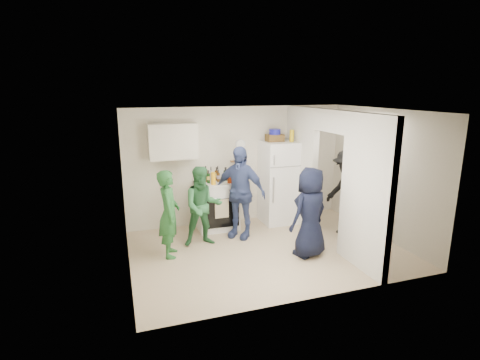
% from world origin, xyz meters
% --- Properties ---
extents(floor, '(4.80, 4.80, 0.00)m').
position_xyz_m(floor, '(0.00, 0.00, 0.00)').
color(floor, tan).
rests_on(floor, ground).
extents(wall_back, '(4.80, 0.00, 4.80)m').
position_xyz_m(wall_back, '(0.00, 1.70, 1.25)').
color(wall_back, silver).
rests_on(wall_back, floor).
extents(wall_front, '(4.80, 0.00, 4.80)m').
position_xyz_m(wall_front, '(0.00, -1.70, 1.25)').
color(wall_front, silver).
rests_on(wall_front, floor).
extents(wall_left, '(0.00, 3.40, 3.40)m').
position_xyz_m(wall_left, '(-2.40, 0.00, 1.25)').
color(wall_left, silver).
rests_on(wall_left, floor).
extents(wall_right, '(0.00, 3.40, 3.40)m').
position_xyz_m(wall_right, '(2.40, 0.00, 1.25)').
color(wall_right, silver).
rests_on(wall_right, floor).
extents(ceiling, '(4.80, 4.80, 0.00)m').
position_xyz_m(ceiling, '(0.00, 0.00, 2.50)').
color(ceiling, white).
rests_on(ceiling, wall_back).
extents(partition_pier_back, '(0.12, 1.20, 2.50)m').
position_xyz_m(partition_pier_back, '(1.20, 1.10, 1.25)').
color(partition_pier_back, silver).
rests_on(partition_pier_back, floor).
extents(partition_pier_front, '(0.12, 1.20, 2.50)m').
position_xyz_m(partition_pier_front, '(1.20, -1.10, 1.25)').
color(partition_pier_front, silver).
rests_on(partition_pier_front, floor).
extents(partition_header, '(0.12, 1.00, 0.40)m').
position_xyz_m(partition_header, '(1.20, 0.00, 2.30)').
color(partition_header, silver).
rests_on(partition_header, partition_pier_back).
extents(stove, '(0.84, 0.70, 1.01)m').
position_xyz_m(stove, '(-0.57, 1.37, 0.50)').
color(stove, white).
rests_on(stove, floor).
extents(upper_cabinet, '(0.95, 0.34, 0.70)m').
position_xyz_m(upper_cabinet, '(-1.40, 1.52, 1.85)').
color(upper_cabinet, silver).
rests_on(upper_cabinet, wall_back).
extents(fridge, '(0.73, 0.71, 1.77)m').
position_xyz_m(fridge, '(0.82, 1.34, 0.89)').
color(fridge, white).
rests_on(fridge, floor).
extents(wicker_basket, '(0.35, 0.25, 0.15)m').
position_xyz_m(wicker_basket, '(0.72, 1.39, 1.85)').
color(wicker_basket, brown).
rests_on(wicker_basket, fridge).
extents(blue_bowl, '(0.24, 0.24, 0.11)m').
position_xyz_m(blue_bowl, '(0.72, 1.39, 1.98)').
color(blue_bowl, '#16169A').
rests_on(blue_bowl, wicker_basket).
extents(yellow_cup_stack_top, '(0.09, 0.09, 0.25)m').
position_xyz_m(yellow_cup_stack_top, '(1.04, 1.24, 1.90)').
color(yellow_cup_stack_top, gold).
rests_on(yellow_cup_stack_top, fridge).
extents(wall_clock, '(0.22, 0.02, 0.22)m').
position_xyz_m(wall_clock, '(0.05, 1.68, 1.70)').
color(wall_clock, white).
rests_on(wall_clock, wall_back).
extents(spice_shelf, '(0.35, 0.08, 0.03)m').
position_xyz_m(spice_shelf, '(0.00, 1.65, 1.35)').
color(spice_shelf, olive).
rests_on(spice_shelf, wall_back).
extents(nook_window, '(0.03, 0.70, 0.80)m').
position_xyz_m(nook_window, '(2.38, 0.20, 1.65)').
color(nook_window, black).
rests_on(nook_window, wall_right).
extents(nook_window_frame, '(0.04, 0.76, 0.86)m').
position_xyz_m(nook_window_frame, '(2.36, 0.20, 1.65)').
color(nook_window_frame, white).
rests_on(nook_window_frame, wall_right).
extents(nook_valance, '(0.04, 0.82, 0.18)m').
position_xyz_m(nook_valance, '(2.34, 0.20, 2.00)').
color(nook_valance, white).
rests_on(nook_valance, wall_right).
extents(yellow_cup_stack_stove, '(0.09, 0.09, 0.25)m').
position_xyz_m(yellow_cup_stack_stove, '(-0.69, 1.15, 1.13)').
color(yellow_cup_stack_stove, '#F7AA14').
rests_on(yellow_cup_stack_stove, stove).
extents(red_cup, '(0.09, 0.09, 0.12)m').
position_xyz_m(red_cup, '(-0.35, 1.17, 1.07)').
color(red_cup, '#B1330B').
rests_on(red_cup, stove).
extents(person_green_left, '(0.46, 0.62, 1.53)m').
position_xyz_m(person_green_left, '(-1.69, 0.34, 0.77)').
color(person_green_left, '#296731').
rests_on(person_green_left, floor).
extents(person_green_center, '(0.75, 0.60, 1.50)m').
position_xyz_m(person_green_center, '(-1.03, 0.62, 0.75)').
color(person_green_center, '#337541').
rests_on(person_green_center, floor).
extents(person_denim, '(1.08, 1.04, 1.81)m').
position_xyz_m(person_denim, '(-0.27, 0.79, 0.90)').
color(person_denim, '#374579').
rests_on(person_denim, floor).
extents(person_navy, '(0.90, 0.73, 1.58)m').
position_xyz_m(person_navy, '(0.61, -0.42, 0.79)').
color(person_navy, black).
rests_on(person_navy, floor).
extents(person_nook, '(0.75, 1.18, 1.73)m').
position_xyz_m(person_nook, '(1.77, 0.20, 0.87)').
color(person_nook, black).
rests_on(person_nook, floor).
extents(bottle_a, '(0.06, 0.06, 0.25)m').
position_xyz_m(bottle_a, '(-0.85, 1.49, 1.13)').
color(bottle_a, brown).
rests_on(bottle_a, stove).
extents(bottle_b, '(0.06, 0.06, 0.26)m').
position_xyz_m(bottle_b, '(-0.75, 1.30, 1.14)').
color(bottle_b, '#153D14').
rests_on(bottle_b, stove).
extents(bottle_c, '(0.06, 0.06, 0.29)m').
position_xyz_m(bottle_c, '(-0.65, 1.50, 1.15)').
color(bottle_c, '#AEB9BD').
rests_on(bottle_c, stove).
extents(bottle_d, '(0.06, 0.06, 0.25)m').
position_xyz_m(bottle_d, '(-0.54, 1.33, 1.13)').
color(bottle_d, '#59360F').
rests_on(bottle_d, stove).
extents(bottle_e, '(0.06, 0.06, 0.28)m').
position_xyz_m(bottle_e, '(-0.49, 1.57, 1.15)').
color(bottle_e, silver).
rests_on(bottle_e, stove).
extents(bottle_f, '(0.08, 0.08, 0.28)m').
position_xyz_m(bottle_f, '(-0.37, 1.40, 1.15)').
color(bottle_f, '#133614').
rests_on(bottle_f, stove).
extents(bottle_g, '(0.06, 0.06, 0.26)m').
position_xyz_m(bottle_g, '(-0.33, 1.51, 1.13)').
color(bottle_g, olive).
rests_on(bottle_g, stove).
extents(bottle_h, '(0.08, 0.08, 0.28)m').
position_xyz_m(bottle_h, '(-0.88, 1.26, 1.15)').
color(bottle_h, '#A1A8AD').
rests_on(bottle_h, stove).
extents(bottle_i, '(0.08, 0.08, 0.28)m').
position_xyz_m(bottle_i, '(-0.54, 1.47, 1.15)').
color(bottle_i, '#603610').
rests_on(bottle_i, stove).
extents(bottle_j, '(0.06, 0.06, 0.27)m').
position_xyz_m(bottle_j, '(-0.26, 1.26, 1.14)').
color(bottle_j, '#1F5D35').
rests_on(bottle_j, stove).
extents(bottle_k, '(0.08, 0.08, 0.33)m').
position_xyz_m(bottle_k, '(-0.78, 1.41, 1.17)').
color(bottle_k, brown).
rests_on(bottle_k, stove).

